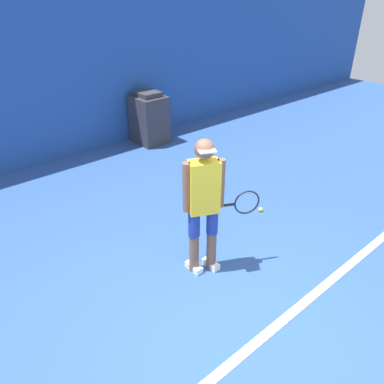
% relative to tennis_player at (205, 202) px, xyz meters
% --- Properties ---
extents(ground_plane, '(24.00, 24.00, 0.00)m').
position_rel_tennis_player_xyz_m(ground_plane, '(-0.44, -1.01, -0.96)').
color(ground_plane, '#2D5193').
extents(back_wall, '(24.00, 0.10, 2.96)m').
position_rel_tennis_player_xyz_m(back_wall, '(-0.44, 4.45, 0.52)').
color(back_wall, '#234C99').
rests_on(back_wall, ground_plane).
extents(court_baseline, '(21.60, 0.10, 0.01)m').
position_rel_tennis_player_xyz_m(court_baseline, '(-0.44, -1.18, -0.95)').
color(court_baseline, white).
rests_on(court_baseline, ground_plane).
extents(tennis_player, '(0.84, 0.48, 1.72)m').
position_rel_tennis_player_xyz_m(tennis_player, '(0.00, 0.00, 0.00)').
color(tennis_player, brown).
rests_on(tennis_player, ground_plane).
extents(tennis_ball, '(0.07, 0.07, 0.07)m').
position_rel_tennis_player_xyz_m(tennis_ball, '(1.58, 0.40, -0.93)').
color(tennis_ball, '#D1E533').
rests_on(tennis_ball, ground_plane).
extents(covered_chair, '(0.63, 0.73, 1.13)m').
position_rel_tennis_player_xyz_m(covered_chair, '(2.01, 3.99, -0.42)').
color(covered_chair, '#333338').
rests_on(covered_chair, ground_plane).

